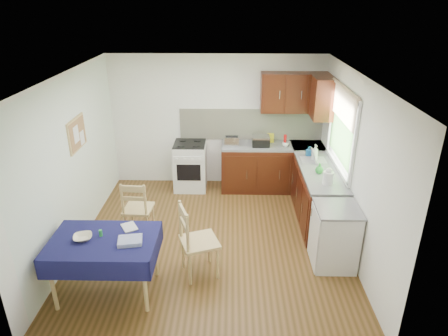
{
  "coord_description": "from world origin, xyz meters",
  "views": [
    {
      "loc": [
        0.28,
        -5.18,
        3.47
      ],
      "look_at": [
        0.17,
        0.34,
        1.06
      ],
      "focal_mm": 32.0,
      "sensor_mm": 36.0,
      "label": 1
    }
  ],
  "objects_px": {
    "dining_table": "(104,247)",
    "dish_rack": "(313,160)",
    "kettle": "(328,177)",
    "chair_near": "(196,239)",
    "chair_far": "(137,207)",
    "toaster": "(232,141)",
    "sandwich_press": "(261,141)"
  },
  "relations": [
    {
      "from": "toaster",
      "to": "sandwich_press",
      "type": "xyz_separation_m",
      "value": [
        0.53,
        0.04,
        -0.0
      ]
    },
    {
      "from": "toaster",
      "to": "kettle",
      "type": "distance_m",
      "value": 2.12
    },
    {
      "from": "chair_near",
      "to": "kettle",
      "type": "xyz_separation_m",
      "value": [
        1.88,
        0.95,
        0.46
      ]
    },
    {
      "from": "chair_near",
      "to": "sandwich_press",
      "type": "height_order",
      "value": "sandwich_press"
    },
    {
      "from": "sandwich_press",
      "to": "dish_rack",
      "type": "relative_size",
      "value": 0.76
    },
    {
      "from": "dining_table",
      "to": "chair_near",
      "type": "relative_size",
      "value": 1.23
    },
    {
      "from": "kettle",
      "to": "dish_rack",
      "type": "bearing_deg",
      "value": 93.12
    },
    {
      "from": "toaster",
      "to": "sandwich_press",
      "type": "height_order",
      "value": "toaster"
    },
    {
      "from": "chair_far",
      "to": "kettle",
      "type": "height_order",
      "value": "kettle"
    },
    {
      "from": "dining_table",
      "to": "sandwich_press",
      "type": "relative_size",
      "value": 4.07
    },
    {
      "from": "chair_far",
      "to": "sandwich_press",
      "type": "height_order",
      "value": "sandwich_press"
    },
    {
      "from": "chair_far",
      "to": "kettle",
      "type": "bearing_deg",
      "value": -175.72
    },
    {
      "from": "chair_near",
      "to": "dish_rack",
      "type": "distance_m",
      "value": 2.62
    },
    {
      "from": "dining_table",
      "to": "chair_near",
      "type": "bearing_deg",
      "value": 37.78
    },
    {
      "from": "chair_near",
      "to": "dish_rack",
      "type": "height_order",
      "value": "dish_rack"
    },
    {
      "from": "toaster",
      "to": "kettle",
      "type": "relative_size",
      "value": 1.01
    },
    {
      "from": "dish_rack",
      "to": "kettle",
      "type": "relative_size",
      "value": 1.58
    },
    {
      "from": "sandwich_press",
      "to": "dish_rack",
      "type": "xyz_separation_m",
      "value": [
        0.83,
        -0.72,
        -0.07
      ]
    },
    {
      "from": "chair_near",
      "to": "kettle",
      "type": "height_order",
      "value": "kettle"
    },
    {
      "from": "chair_far",
      "to": "dining_table",
      "type": "bearing_deg",
      "value": 88.43
    },
    {
      "from": "chair_far",
      "to": "chair_near",
      "type": "bearing_deg",
      "value": 140.18
    },
    {
      "from": "chair_far",
      "to": "dish_rack",
      "type": "distance_m",
      "value": 2.97
    },
    {
      "from": "chair_far",
      "to": "chair_near",
      "type": "relative_size",
      "value": 0.91
    },
    {
      "from": "dish_rack",
      "to": "chair_far",
      "type": "bearing_deg",
      "value": -158.23
    },
    {
      "from": "toaster",
      "to": "chair_near",
      "type": "bearing_deg",
      "value": -103.68
    },
    {
      "from": "dining_table",
      "to": "kettle",
      "type": "height_order",
      "value": "kettle"
    },
    {
      "from": "sandwich_press",
      "to": "chair_near",
      "type": "bearing_deg",
      "value": -103.91
    },
    {
      "from": "chair_far",
      "to": "dish_rack",
      "type": "relative_size",
      "value": 2.3
    },
    {
      "from": "sandwich_press",
      "to": "dish_rack",
      "type": "bearing_deg",
      "value": -33.44
    },
    {
      "from": "dining_table",
      "to": "dish_rack",
      "type": "distance_m",
      "value": 3.65
    },
    {
      "from": "chair_far",
      "to": "dish_rack",
      "type": "bearing_deg",
      "value": -158.2
    },
    {
      "from": "sandwich_press",
      "to": "kettle",
      "type": "bearing_deg",
      "value": -53.86
    }
  ]
}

